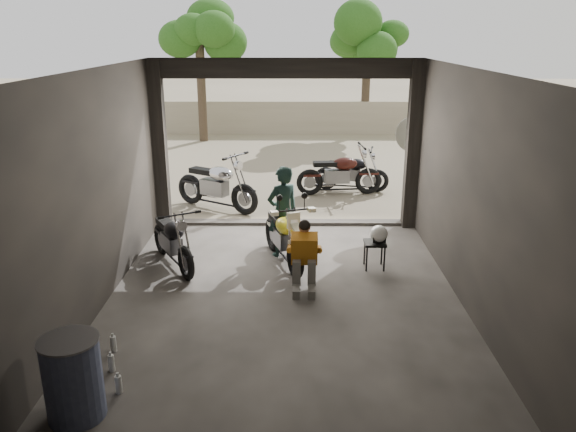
{
  "coord_description": "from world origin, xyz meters",
  "views": [
    {
      "loc": [
        0.13,
        -7.03,
        3.65
      ],
      "look_at": [
        0.06,
        0.6,
        1.13
      ],
      "focal_mm": 35.0,
      "sensor_mm": 36.0,
      "label": 1
    }
  ],
  "objects_px": {
    "outside_bike_a": "(216,181)",
    "stool": "(375,246)",
    "outside_bike_c": "(352,170)",
    "mechanic": "(304,259)",
    "main_bike": "(283,232)",
    "helmet": "(379,234)",
    "oil_drum": "(73,380)",
    "outside_bike_b": "(339,170)",
    "sign_post": "(412,152)",
    "rider": "(283,212)",
    "left_bike": "(172,236)"
  },
  "relations": [
    {
      "from": "outside_bike_a",
      "to": "stool",
      "type": "distance_m",
      "value": 4.35
    },
    {
      "from": "outside_bike_c",
      "to": "mechanic",
      "type": "xyz_separation_m",
      "value": [
        -1.23,
        -5.51,
        -0.01
      ]
    },
    {
      "from": "main_bike",
      "to": "helmet",
      "type": "bearing_deg",
      "value": -27.45
    },
    {
      "from": "outside_bike_a",
      "to": "oil_drum",
      "type": "distance_m",
      "value": 6.92
    },
    {
      "from": "outside_bike_b",
      "to": "sign_post",
      "type": "bearing_deg",
      "value": -151.38
    },
    {
      "from": "outside_bike_c",
      "to": "oil_drum",
      "type": "relative_size",
      "value": 1.78
    },
    {
      "from": "main_bike",
      "to": "outside_bike_b",
      "type": "xyz_separation_m",
      "value": [
        1.24,
        4.11,
        0.04
      ]
    },
    {
      "from": "outside_bike_b",
      "to": "outside_bike_c",
      "type": "relative_size",
      "value": 1.13
    },
    {
      "from": "main_bike",
      "to": "outside_bike_a",
      "type": "distance_m",
      "value": 3.31
    },
    {
      "from": "rider",
      "to": "stool",
      "type": "xyz_separation_m",
      "value": [
        1.48,
        -0.56,
        -0.39
      ]
    },
    {
      "from": "outside_bike_c",
      "to": "outside_bike_a",
      "type": "bearing_deg",
      "value": 127.1
    },
    {
      "from": "mechanic",
      "to": "main_bike",
      "type": "bearing_deg",
      "value": 108.45
    },
    {
      "from": "outside_bike_b",
      "to": "helmet",
      "type": "xyz_separation_m",
      "value": [
        0.28,
        -4.35,
        0.02
      ]
    },
    {
      "from": "rider",
      "to": "sign_post",
      "type": "xyz_separation_m",
      "value": [
        2.5,
        1.91,
        0.62
      ]
    },
    {
      "from": "rider",
      "to": "stool",
      "type": "relative_size",
      "value": 3.36
    },
    {
      "from": "main_bike",
      "to": "outside_bike_c",
      "type": "xyz_separation_m",
      "value": [
        1.56,
        4.46,
        -0.02
      ]
    },
    {
      "from": "main_bike",
      "to": "rider",
      "type": "distance_m",
      "value": 0.4
    },
    {
      "from": "stool",
      "to": "oil_drum",
      "type": "distance_m",
      "value": 5.05
    },
    {
      "from": "outside_bike_c",
      "to": "mechanic",
      "type": "relative_size",
      "value": 1.52
    },
    {
      "from": "main_bike",
      "to": "helmet",
      "type": "height_order",
      "value": "main_bike"
    },
    {
      "from": "outside_bike_b",
      "to": "outside_bike_c",
      "type": "xyz_separation_m",
      "value": [
        0.32,
        0.35,
        -0.07
      ]
    },
    {
      "from": "outside_bike_a",
      "to": "outside_bike_c",
      "type": "xyz_separation_m",
      "value": [
        3.04,
        1.49,
        -0.11
      ]
    },
    {
      "from": "outside_bike_b",
      "to": "mechanic",
      "type": "height_order",
      "value": "outside_bike_b"
    },
    {
      "from": "main_bike",
      "to": "mechanic",
      "type": "bearing_deg",
      "value": -91.44
    },
    {
      "from": "outside_bike_a",
      "to": "helmet",
      "type": "distance_m",
      "value": 4.39
    },
    {
      "from": "outside_bike_c",
      "to": "sign_post",
      "type": "height_order",
      "value": "sign_post"
    },
    {
      "from": "rider",
      "to": "outside_bike_c",
      "type": "bearing_deg",
      "value": -142.79
    },
    {
      "from": "outside_bike_b",
      "to": "stool",
      "type": "height_order",
      "value": "outside_bike_b"
    },
    {
      "from": "outside_bike_b",
      "to": "outside_bike_c",
      "type": "distance_m",
      "value": 0.48
    },
    {
      "from": "outside_bike_c",
      "to": "stool",
      "type": "height_order",
      "value": "outside_bike_c"
    },
    {
      "from": "outside_bike_b",
      "to": "outside_bike_c",
      "type": "bearing_deg",
      "value": -47.66
    },
    {
      "from": "left_bike",
      "to": "outside_bike_b",
      "type": "bearing_deg",
      "value": 24.1
    },
    {
      "from": "oil_drum",
      "to": "outside_bike_a",
      "type": "bearing_deg",
      "value": 85.89
    },
    {
      "from": "main_bike",
      "to": "outside_bike_c",
      "type": "relative_size",
      "value": 1.06
    },
    {
      "from": "left_bike",
      "to": "outside_bike_a",
      "type": "bearing_deg",
      "value": 53.84
    },
    {
      "from": "sign_post",
      "to": "mechanic",
      "type": "bearing_deg",
      "value": -130.0
    },
    {
      "from": "outside_bike_b",
      "to": "mechanic",
      "type": "bearing_deg",
      "value": 164.93
    },
    {
      "from": "outside_bike_b",
      "to": "rider",
      "type": "bearing_deg",
      "value": 156.7
    },
    {
      "from": "outside_bike_a",
      "to": "stool",
      "type": "xyz_separation_m",
      "value": [
        2.94,
        -3.2,
        -0.24
      ]
    },
    {
      "from": "stool",
      "to": "outside_bike_c",
      "type": "bearing_deg",
      "value": 88.88
    },
    {
      "from": "stool",
      "to": "mechanic",
      "type": "bearing_deg",
      "value": -144.4
    },
    {
      "from": "outside_bike_b",
      "to": "rider",
      "type": "xyz_separation_m",
      "value": [
        -1.25,
        -3.79,
        0.2
      ]
    },
    {
      "from": "oil_drum",
      "to": "sign_post",
      "type": "xyz_separation_m",
      "value": [
        4.46,
        6.17,
        0.97
      ]
    },
    {
      "from": "mechanic",
      "to": "sign_post",
      "type": "xyz_separation_m",
      "value": [
        2.17,
        3.28,
        0.9
      ]
    },
    {
      "from": "outside_bike_a",
      "to": "rider",
      "type": "bearing_deg",
      "value": -119.28
    },
    {
      "from": "outside_bike_a",
      "to": "stool",
      "type": "bearing_deg",
      "value": -105.65
    },
    {
      "from": "main_bike",
      "to": "outside_bike_a",
      "type": "relative_size",
      "value": 0.88
    },
    {
      "from": "outside_bike_b",
      "to": "outside_bike_c",
      "type": "height_order",
      "value": "outside_bike_b"
    },
    {
      "from": "outside_bike_a",
      "to": "helmet",
      "type": "xyz_separation_m",
      "value": [
        3.0,
        -3.2,
        -0.03
      ]
    },
    {
      "from": "sign_post",
      "to": "helmet",
      "type": "bearing_deg",
      "value": -118.03
    }
  ]
}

